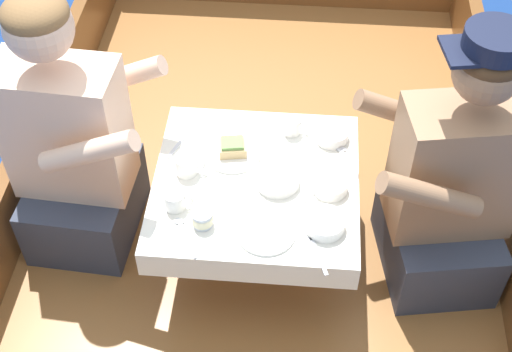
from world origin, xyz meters
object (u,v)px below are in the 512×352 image
sandwich (232,148)px  coffee_cup_port (187,164)px  tin_can (202,219)px  coffee_cup_starboard (175,200)px  person_starboard (451,187)px  coffee_cup_center (292,126)px  person_port (72,148)px

sandwich → coffee_cup_port: (-0.14, -0.10, 0.00)m
sandwich → tin_can: 0.32m
coffee_cup_port → coffee_cup_starboard: bearing=-94.9°
person_starboard → coffee_cup_center: person_starboard is taller
sandwich → person_starboard: bearing=-8.0°
coffee_cup_port → coffee_cup_center: size_ratio=1.17×
coffee_cup_center → person_starboard: bearing=-23.1°
person_port → coffee_cup_center: (0.75, 0.16, 0.01)m
person_port → coffee_cup_port: bearing=-4.8°
person_starboard → coffee_cup_center: 0.58m
person_starboard → sandwich: person_starboard is taller
coffee_cup_port → tin_can: bearing=-69.5°
person_port → sandwich: bearing=7.3°
sandwich → person_port: bearing=-176.3°
person_port → sandwich: size_ratio=10.07×
coffee_cup_starboard → sandwich: bearing=58.2°
coffee_cup_port → tin_can: coffee_cup_port is taller
person_starboard → coffee_cup_center: (-0.54, 0.23, 0.02)m
coffee_cup_center → sandwich: bearing=-147.8°
person_port → coffee_cup_starboard: person_port is taller
tin_can → sandwich: bearing=79.1°
person_starboard → coffee_cup_starboard: (-0.89, -0.15, 0.02)m
coffee_cup_center → tin_can: bearing=-120.5°
person_starboard → coffee_cup_port: person_starboard is taller
person_port → coffee_cup_center: bearing=15.7°
coffee_cup_port → coffee_cup_center: bearing=32.8°
coffee_cup_starboard → coffee_cup_center: 0.52m
coffee_cup_center → coffee_cup_starboard: bearing=-133.3°
coffee_cup_starboard → tin_can: coffee_cup_starboard is taller
person_port → person_starboard: person_starboard is taller
sandwich → coffee_cup_starboard: bearing=-121.8°
person_port → coffee_cup_starboard: size_ratio=10.88×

